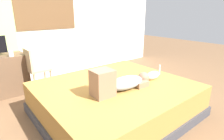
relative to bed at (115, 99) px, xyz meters
The scene contains 9 objects.
ground_plane 0.29m from the bed, 138.04° to the right, with size 16.00×16.00×0.00m, color brown.
back_wall_with_window 2.55m from the bed, 93.17° to the left, with size 6.40×0.14×2.90m.
bed is the anchor object (origin of this frame).
person_lying 0.42m from the bed, 111.89° to the right, with size 0.94×0.30×0.34m.
cat 0.68m from the bed, 19.81° to the right, with size 0.36×0.13×0.21m.
desk 2.21m from the bed, 123.39° to the left, with size 0.90×0.56×0.74m.
cup 2.01m from the bed, 121.27° to the left, with size 0.08×0.08×0.09m, color white.
chair_by_desk 1.68m from the bed, 114.20° to the left, with size 0.39×0.39×0.86m.
curtain_left 2.56m from the bed, 115.14° to the left, with size 0.44×0.06×2.53m, color #ADCC75.
Camera 1 is at (-1.46, -1.77, 1.49)m, focal length 29.07 mm.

